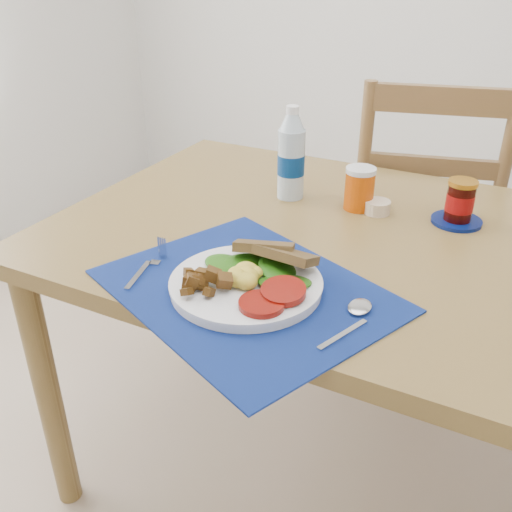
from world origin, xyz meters
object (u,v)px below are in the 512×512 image
(breakfast_plate, at_px, (242,281))
(juice_glass, at_px, (359,190))
(jam_on_saucer, at_px, (459,204))
(water_bottle, at_px, (291,158))
(chair_far, at_px, (423,200))

(breakfast_plate, height_order, juice_glass, juice_glass)
(juice_glass, xyz_separation_m, jam_on_saucer, (0.23, 0.02, -0.00))
(water_bottle, relative_size, juice_glass, 2.37)
(juice_glass, relative_size, jam_on_saucer, 0.85)
(water_bottle, relative_size, jam_on_saucer, 2.02)
(juice_glass, height_order, jam_on_saucer, jam_on_saucer)
(breakfast_plate, xyz_separation_m, jam_on_saucer, (0.29, 0.48, 0.02))
(juice_glass, bearing_deg, jam_on_saucer, 6.14)
(chair_far, height_order, breakfast_plate, chair_far)
(water_bottle, height_order, jam_on_saucer, water_bottle)
(breakfast_plate, xyz_separation_m, juice_glass, (0.07, 0.46, 0.03))
(water_bottle, distance_m, juice_glass, 0.18)
(chair_far, xyz_separation_m, breakfast_plate, (-0.14, -0.95, 0.17))
(chair_far, relative_size, breakfast_plate, 4.34)
(jam_on_saucer, bearing_deg, water_bottle, -175.43)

